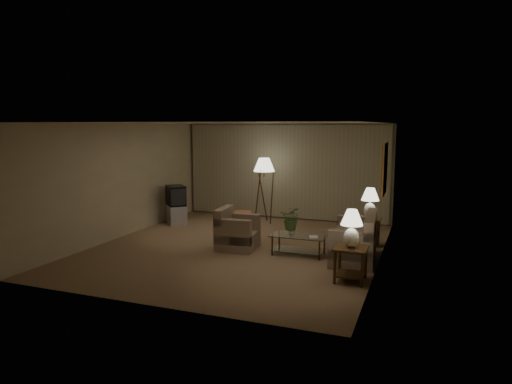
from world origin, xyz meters
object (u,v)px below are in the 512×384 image
(coffee_table, at_px, (298,242))
(vase, at_px, (292,231))
(armchair, at_px, (238,233))
(table_lamp_near, at_px, (352,225))
(floor_lamp, at_px, (264,189))
(table_lamp_far, at_px, (370,200))
(tv_cabinet, at_px, (176,214))
(ottoman, at_px, (243,218))
(side_table_far, at_px, (369,227))
(sofa, at_px, (354,241))
(crt_tv, at_px, (176,195))
(side_table_near, at_px, (351,258))

(coffee_table, height_order, vase, vase)
(armchair, relative_size, table_lamp_near, 1.47)
(armchair, height_order, floor_lamp, floor_lamp)
(armchair, height_order, table_lamp_far, table_lamp_far)
(tv_cabinet, xyz_separation_m, ottoman, (1.77, 0.48, -0.07))
(floor_lamp, bearing_deg, side_table_far, -25.03)
(side_table_far, xyz_separation_m, tv_cabinet, (-5.20, 0.45, -0.15))
(table_lamp_near, bearing_deg, sofa, 96.34)
(sofa, xyz_separation_m, table_lamp_far, (0.15, 1.25, 0.64))
(ottoman, bearing_deg, floor_lamp, 46.70)
(tv_cabinet, height_order, crt_tv, crt_tv)
(side_table_far, xyz_separation_m, table_lamp_near, (-0.00, -2.60, 0.59))
(table_lamp_near, height_order, tv_cabinet, table_lamp_near)
(crt_tv, bearing_deg, armchair, 11.80)
(table_lamp_far, height_order, ottoman, table_lamp_far)
(table_lamp_far, height_order, coffee_table, table_lamp_far)
(armchair, xyz_separation_m, tv_cabinet, (-2.59, 1.82, -0.10))
(side_table_near, distance_m, floor_lamp, 5.02)
(table_lamp_near, height_order, floor_lamp, floor_lamp)
(tv_cabinet, distance_m, vase, 4.20)
(sofa, distance_m, table_lamp_far, 1.41)
(table_lamp_far, xyz_separation_m, vase, (-1.41, -1.35, -0.51))
(side_table_far, distance_m, table_lamp_near, 2.67)
(table_lamp_near, xyz_separation_m, ottoman, (-3.43, 3.53, -0.81))
(table_lamp_far, distance_m, crt_tv, 5.23)
(side_table_far, distance_m, ottoman, 3.56)
(sofa, xyz_separation_m, side_table_far, (0.15, 1.25, 0.03))
(tv_cabinet, bearing_deg, armchair, 11.80)
(sofa, bearing_deg, side_table_far, 169.19)
(table_lamp_near, bearing_deg, tv_cabinet, 149.58)
(tv_cabinet, xyz_separation_m, floor_lamp, (2.21, 0.94, 0.68))
(crt_tv, height_order, floor_lamp, floor_lamp)
(sofa, relative_size, tv_cabinet, 2.12)
(floor_lamp, bearing_deg, armchair, -82.16)
(coffee_table, relative_size, crt_tv, 1.48)
(table_lamp_near, bearing_deg, side_table_far, 90.00)
(side_table_far, relative_size, crt_tv, 0.79)
(side_table_far, bearing_deg, armchair, -152.33)
(coffee_table, relative_size, vase, 6.81)
(crt_tv, bearing_deg, sofa, 28.30)
(table_lamp_near, bearing_deg, table_lamp_far, 90.00)
(armchair, relative_size, side_table_far, 1.60)
(side_table_near, bearing_deg, ottoman, 134.17)
(crt_tv, xyz_separation_m, ottoman, (1.77, 0.48, -0.59))
(side_table_far, relative_size, table_lamp_far, 0.88)
(side_table_far, relative_size, table_lamp_near, 0.92)
(table_lamp_near, height_order, vase, table_lamp_near)
(table_lamp_near, xyz_separation_m, vase, (-1.41, 1.25, -0.49))
(armchair, height_order, vase, armchair)
(ottoman, bearing_deg, crt_tv, -164.85)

